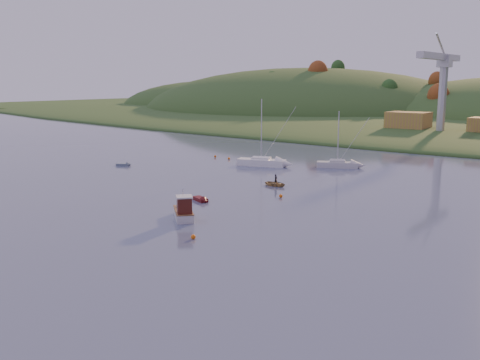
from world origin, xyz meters
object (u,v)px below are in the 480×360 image
Objects in this scene: canoe at (276,184)px; grey_dinghy at (126,165)px; sailboat_near at (261,162)px; red_tender at (202,200)px; sailboat_far at (337,164)px; fishing_boat at (183,210)px.

grey_dinghy is at bearing 95.00° from canoe.
red_tender is (11.93, -29.50, -0.57)m from sailboat_near.
sailboat_near is 25.66m from grey_dinghy.
sailboat_far is 3.36× the size of grey_dinghy.
grey_dinghy is (-20.04, -16.02, -0.57)m from sailboat_near.
grey_dinghy is (-31.97, 13.48, -0.00)m from red_tender.
fishing_boat is 1.70× the size of canoe.
fishing_boat is at bearing -112.34° from sailboat_far.
sailboat_near is 3.74× the size of red_tender.
canoe is at bearing -66.31° from sailboat_near.
red_tender reaches higher than canoe.
grey_dinghy is at bearing -171.24° from sailboat_far.
canoe is at bearing 106.16° from red_tender.
red_tender is at bearing 176.75° from canoe.
red_tender is at bearing -117.46° from sailboat_far.
fishing_boat is 22.74m from canoe.
fishing_boat reaches higher than red_tender.
red_tender is (-0.30, -36.71, -0.46)m from sailboat_far.
canoe is at bearing -113.87° from sailboat_far.
sailboat_far is (-3.60, 44.32, -0.19)m from fishing_boat.
fishing_boat is 44.46m from sailboat_far.
fishing_boat is at bearing -171.49° from canoe.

